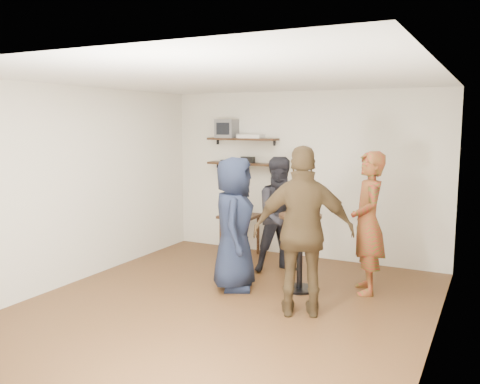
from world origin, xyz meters
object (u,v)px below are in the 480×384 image
dvd_deck (251,136)px  radio (248,160)px  crt_monitor (227,129)px  drinks_table (300,242)px  side_table (240,221)px  person_navy (234,224)px  person_brown (304,232)px  person_plaid (368,223)px  person_dark (282,215)px

dvd_deck → radio: size_ratio=1.82×
crt_monitor → drinks_table: bearing=-38.8°
side_table → drinks_table: bearing=-38.8°
crt_monitor → side_table: (0.39, -0.32, -1.46)m
crt_monitor → person_navy: crt_monitor is taller
person_brown → radio: bearing=-74.3°
side_table → person_plaid: person_plaid is taller
dvd_deck → person_brown: 2.99m
radio → person_plaid: (2.23, -1.17, -0.63)m
dvd_deck → person_navy: dvd_deck is taller
person_brown → dvd_deck: bearing=-75.1°
drinks_table → person_dark: 0.85m
radio → person_dark: person_dark is taller
person_dark → crt_monitor: bearing=109.7°
crt_monitor → person_plaid: bearing=-24.1°
crt_monitor → person_plaid: size_ratio=0.18×
drinks_table → person_plaid: person_plaid is taller
radio → drinks_table: radio is taller
side_table → person_navy: size_ratio=0.39×
person_navy → person_brown: person_brown is taller
side_table → person_plaid: 2.40m
radio → side_table: (0.02, -0.32, -0.96)m
crt_monitor → person_dark: (1.32, -0.83, -1.19)m
side_table → person_dark: bearing=-28.6°
person_dark → person_brown: (0.84, -1.42, 0.12)m
person_navy → person_brown: size_ratio=0.90×
crt_monitor → radio: (0.38, 0.00, -0.50)m
drinks_table → person_navy: size_ratio=0.58×
drinks_table → radio: bearing=134.6°
side_table → drinks_table: size_ratio=0.68×
person_navy → dvd_deck: bearing=-2.7°
side_table → person_navy: (0.67, -1.47, 0.29)m
person_dark → person_brown: 1.65m
person_plaid → crt_monitor: bearing=-136.0°
person_navy → side_table: bearing=2.4°
person_plaid → person_brown: (-0.45, -1.08, 0.05)m
crt_monitor → person_brown: bearing=-46.2°
side_table → person_plaid: (2.22, -0.85, 0.33)m
person_plaid → person_navy: (-1.54, -0.62, -0.04)m
dvd_deck → person_navy: size_ratio=0.24×
crt_monitor → person_dark: 1.96m
dvd_deck → person_brown: bearing=-52.5°
dvd_deck → drinks_table: 2.40m
person_dark → person_brown: bearing=-97.8°
radio → person_brown: (1.78, -2.25, -0.58)m
radio → drinks_table: size_ratio=0.22×
dvd_deck → person_plaid: 2.67m
person_plaid → person_brown: bearing=-44.6°
crt_monitor → person_brown: 3.30m
radio → side_table: radio is taller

